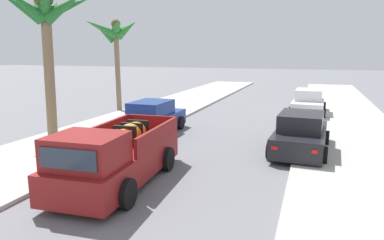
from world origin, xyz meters
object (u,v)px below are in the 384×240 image
object	(u,v)px
pickup_truck	(116,157)
palm_tree_right_mid	(115,34)
car_right_mid	(152,118)
car_left_mid	(308,103)
palm_tree_left_fore	(47,19)
car_right_near	(301,134)

from	to	relation	value
pickup_truck	palm_tree_right_mid	bearing A→B (deg)	120.80
car_right_mid	car_left_mid	bearing A→B (deg)	48.67
pickup_truck	car_left_mid	size ratio (longest dim) A/B	1.24
car_right_mid	palm_tree_right_mid	bearing A→B (deg)	134.61
palm_tree_right_mid	car_left_mid	bearing A→B (deg)	14.35
car_right_mid	palm_tree_right_mid	world-z (taller)	palm_tree_right_mid
pickup_truck	palm_tree_left_fore	size ratio (longest dim) A/B	0.84
car_left_mid	car_right_mid	distance (m)	10.29
car_left_mid	palm_tree_right_mid	size ratio (longest dim) A/B	0.74
palm_tree_left_fore	car_left_mid	bearing A→B (deg)	43.36
car_right_near	car_left_mid	world-z (taller)	same
car_right_mid	palm_tree_left_fore	size ratio (longest dim) A/B	0.68
car_right_near	car_left_mid	distance (m)	8.75
palm_tree_right_mid	car_right_near	bearing A→B (deg)	-27.00
car_right_near	car_right_mid	distance (m)	6.75
pickup_truck	car_right_near	world-z (taller)	pickup_truck
car_left_mid	palm_tree_right_mid	world-z (taller)	palm_tree_right_mid
car_right_mid	palm_tree_right_mid	distance (m)	7.89
palm_tree_right_mid	car_right_mid	bearing A→B (deg)	-45.39
palm_tree_left_fore	palm_tree_right_mid	xyz separation A→B (m)	(-1.01, 6.97, -0.28)
car_left_mid	palm_tree_left_fore	size ratio (longest dim) A/B	0.68
car_left_mid	car_right_mid	size ratio (longest dim) A/B	1.00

